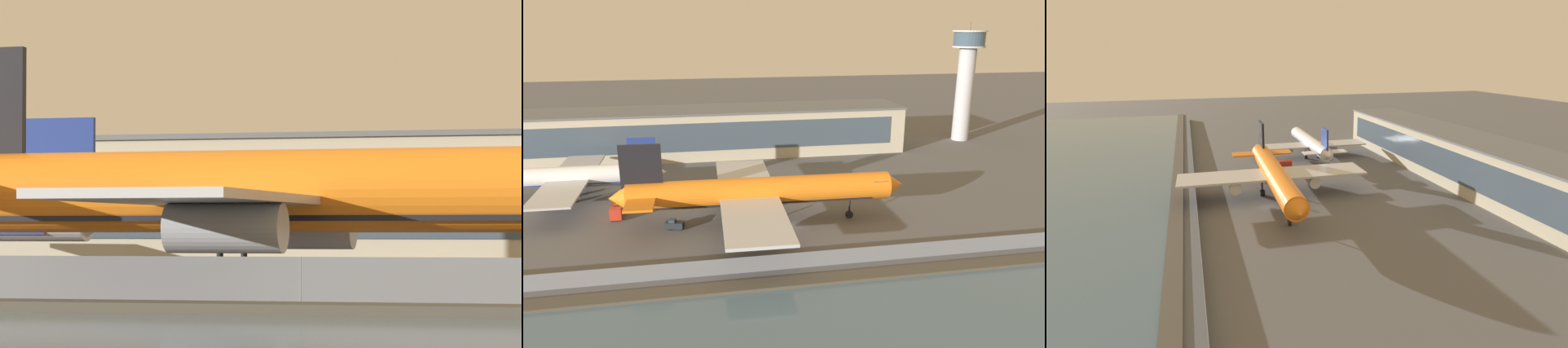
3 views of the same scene
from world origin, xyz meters
TOP-DOWN VIEW (x-y plane):
  - ground_plane at (0.00, 0.00)m, footprint 500.00×500.00m
  - shoreline_seawall at (0.00, -20.50)m, footprint 320.00×3.00m
  - perimeter_fence at (0.00, -16.00)m, footprint 280.00×0.10m
  - cargo_jet_orange at (-5.68, 2.55)m, footprint 53.45×45.64m
  - passenger_jet_white at (-43.26, 22.90)m, footprint 42.94×36.62m
  - baggage_tug at (-20.64, 2.80)m, footprint 3.51×2.41m
  - ops_van at (-31.45, 10.79)m, footprint 2.16×5.22m
  - control_tower at (65.76, 59.06)m, footprint 10.06×10.06m
  - terminal_building at (-10.65, 55.37)m, footprint 105.39×17.50m

SIDE VIEW (x-z plane):
  - ground_plane at x=0.00m, z-range 0.00..0.00m
  - shoreline_seawall at x=0.00m, z-range 0.00..0.50m
  - baggage_tug at x=-20.64m, z-range -0.09..1.71m
  - perimeter_fence at x=0.00m, z-range 0.00..2.52m
  - ops_van at x=-31.45m, z-range 0.04..2.52m
  - passenger_jet_white at x=-43.26m, z-range -1.49..11.11m
  - cargo_jet_orange at x=-5.68m, z-range -1.86..13.86m
  - terminal_building at x=-10.65m, z-range 0.01..12.77m
  - control_tower at x=65.76m, z-range 2.45..37.80m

